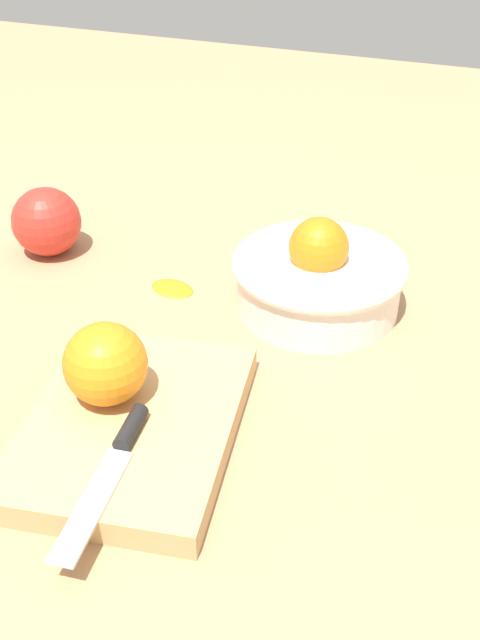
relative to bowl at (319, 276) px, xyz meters
The scene contains 7 objects.
ground_plane 0.23m from the bowl, 35.25° to the right, with size 2.40×2.40×0.00m, color tan.
bowl is the anchor object (origin of this frame).
cutting_board 0.27m from the bowl, 18.52° to the right, with size 0.23×0.17×0.02m, color tan.
orange_on_board 0.27m from the bowl, 25.37° to the right, with size 0.07×0.07×0.07m, color orange.
knife 0.31m from the bowl, 12.68° to the right, with size 0.16×0.04×0.01m.
apple_front_left 0.33m from the bowl, 89.57° to the right, with size 0.08×0.08×0.08m, color red.
citrus_peel 0.17m from the bowl, 81.22° to the right, with size 0.05×0.04×0.01m, color orange.
Camera 1 is at (0.47, 0.30, 0.43)m, focal length 41.76 mm.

